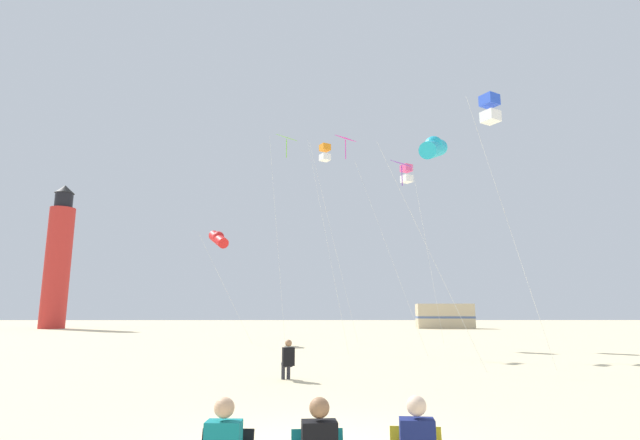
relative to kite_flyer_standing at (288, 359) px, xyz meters
The scene contains 11 objects.
kite_flyer_standing is the anchor object (origin of this frame).
kite_diamond_violet 14.05m from the kite_flyer_standing, 61.62° to the left, with size 3.13×3.13×9.83m.
kite_box_blue 12.70m from the kite_flyer_standing, 24.54° to the left, with size 2.49×1.74×10.55m.
kite_tube_cyan 10.68m from the kite_flyer_standing, 37.27° to the left, with size 3.32×3.72×9.28m.
kite_diamond_lime 15.79m from the kite_flyer_standing, 94.24° to the left, with size 1.58×1.58×11.94m.
kite_tube_scarlet 19.33m from the kite_flyer_standing, 107.90° to the left, with size 3.38×3.75×7.43m.
kite_box_orange 20.71m from the kite_flyer_standing, 85.02° to the left, with size 3.03×2.41×13.13m.
kite_diamond_magenta 15.19m from the kite_flyer_standing, 77.68° to the left, with size 2.75×2.75×11.64m.
kite_box_rainbow 19.27m from the kite_flyer_standing, 66.30° to the left, with size 2.32×2.32×11.16m.
lighthouse_distant 51.78m from the kite_flyer_standing, 124.62° to the left, with size 2.80×2.80×16.80m.
rv_van_tan 45.16m from the kite_flyer_standing, 69.50° to the left, with size 6.58×2.75×2.80m.
Camera 1 is at (-0.08, -7.53, 1.99)m, focal length 27.37 mm.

